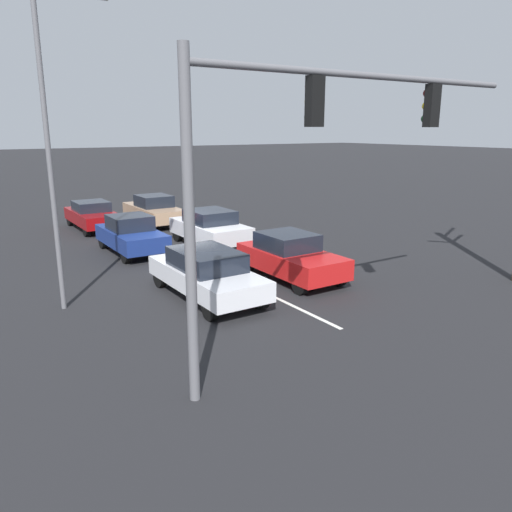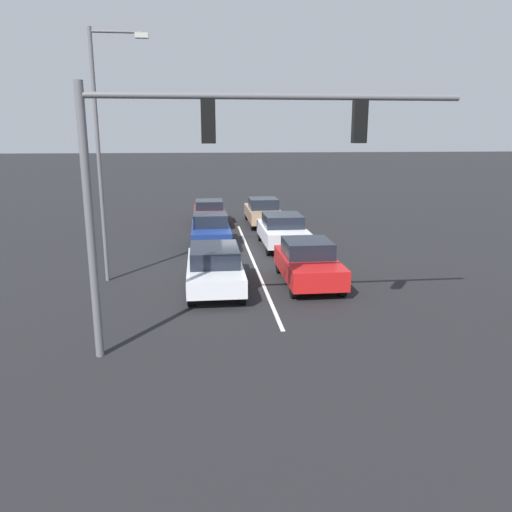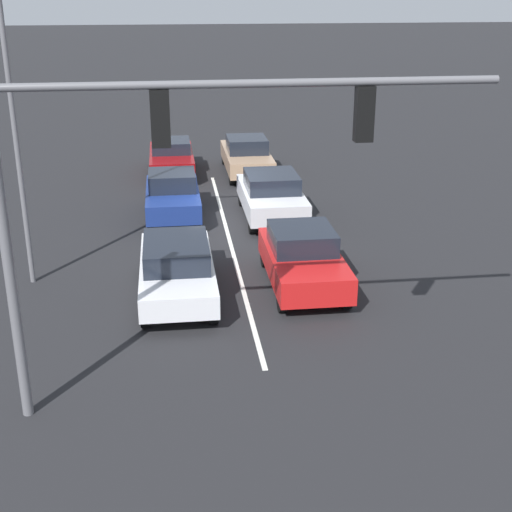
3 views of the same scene
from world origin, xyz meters
name	(u,v)px [view 1 (image 1 of 3)]	position (x,y,z in m)	size (l,w,h in m)	color
ground_plane	(180,252)	(0.00, 0.00, 0.00)	(240.00, 240.00, 0.00)	black
lane_stripe_left_divider	(201,262)	(0.00, 1.91, 0.01)	(0.12, 15.83, 0.01)	silver
car_red_leftlane_front	(290,256)	(-1.62, 5.47, 0.77)	(1.86, 4.15, 1.54)	red
car_white_midlane_front	(206,273)	(1.72, 5.70, 0.78)	(1.85, 4.67, 1.48)	silver
car_silver_leftlane_second	(210,227)	(-1.65, -0.42, 0.82)	(1.95, 4.30, 1.57)	silver
car_navy_midlane_second	(131,234)	(1.71, -0.99, 0.78)	(1.80, 4.10, 1.56)	navy
car_tan_leftlane_third	(154,210)	(-1.50, -6.54, 0.77)	(1.83, 4.66, 1.56)	tan
car_maroon_midlane_third	(92,215)	(1.65, -6.92, 0.73)	(1.79, 4.42, 1.42)	maroon
traffic_signal_gantry	(305,146)	(2.13, 10.82, 4.67)	(8.64, 0.37, 6.35)	slate
street_lamp_right_shoulder	(54,130)	(5.41, 4.32, 4.94)	(1.96, 0.24, 8.63)	slate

